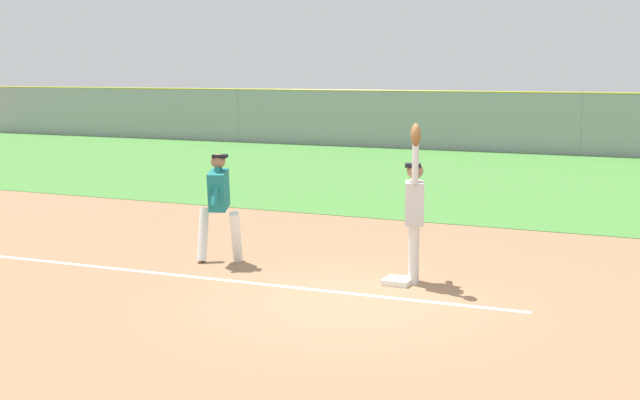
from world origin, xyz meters
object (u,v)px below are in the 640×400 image
object	(u,v)px
first_base	(398,281)
runner	(219,200)
baseball	(418,165)
parked_car_black	(582,131)
fielder	(414,205)
parked_car_white	(417,127)

from	to	relation	value
first_base	runner	distance (m)	3.16
baseball	runner	bearing A→B (deg)	-174.91
first_base	parked_car_black	size ratio (longest dim) A/B	0.08
runner	fielder	bearing A→B (deg)	-19.27
fielder	parked_car_black	world-z (taller)	fielder
baseball	parked_car_white	size ratio (longest dim) A/B	0.02
runner	parked_car_black	distance (m)	23.29
fielder	parked_car_white	world-z (taller)	fielder
parked_car_white	parked_car_black	size ratio (longest dim) A/B	1.00
first_base	fielder	bearing A→B (deg)	40.48
parked_car_black	baseball	bearing A→B (deg)	-82.42
runner	parked_car_black	size ratio (longest dim) A/B	0.38
first_base	baseball	xyz separation A→B (m)	(0.14, 0.42, 1.62)
first_base	parked_car_white	world-z (taller)	parked_car_white
runner	first_base	bearing A→B (deg)	-22.09
parked_car_white	parked_car_black	bearing A→B (deg)	-1.83
fielder	parked_car_black	xyz separation A→B (m)	(-0.80, 23.15, -0.45)
fielder	baseball	size ratio (longest dim) A/B	30.81
baseball	parked_car_black	bearing A→B (deg)	91.91
fielder	runner	bearing A→B (deg)	-18.39
baseball	fielder	bearing A→B (deg)	-81.67
first_base	baseball	world-z (taller)	baseball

